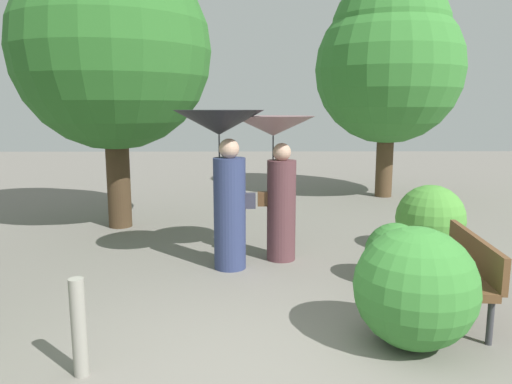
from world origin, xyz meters
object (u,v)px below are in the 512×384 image
Objects in this scene: tree_near_left at (112,35)px; tree_near_right at (389,58)px; person_left at (223,158)px; path_marker_post at (79,328)px; park_bench at (458,266)px; person_right at (277,160)px.

tree_near_right is at bearing 28.16° from tree_near_left.
person_left is at bearing -49.32° from tree_near_left.
person_left reaches higher than path_marker_post.
path_marker_post is (-3.48, -1.15, -0.11)m from park_bench.
tree_near_left reaches higher than path_marker_post.
tree_near_left reaches higher than tree_near_right.
person_right is 0.39× the size of tree_near_right.
tree_near_right reaches higher than park_bench.
person_right is at bearing -119.98° from tree_near_right.
park_bench is 0.30× the size of tree_near_left.
path_marker_post is (0.98, -4.96, -2.91)m from tree_near_left.
park_bench reaches higher than path_marker_post.
person_left is at bearing 118.03° from person_right.
park_bench is 6.51m from tree_near_left.
tree_near_right reaches higher than path_marker_post.
path_marker_post is (-4.54, -7.92, -2.82)m from tree_near_right.
tree_near_left is at bearing -151.84° from tree_near_right.
path_marker_post is (-1.01, -2.65, -1.07)m from person_left.
person_left is 2.58× the size of path_marker_post.
person_right is 5.95m from tree_near_right.
path_marker_post is at bearing 159.70° from person_left.
park_bench is at bearing 18.27° from path_marker_post.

